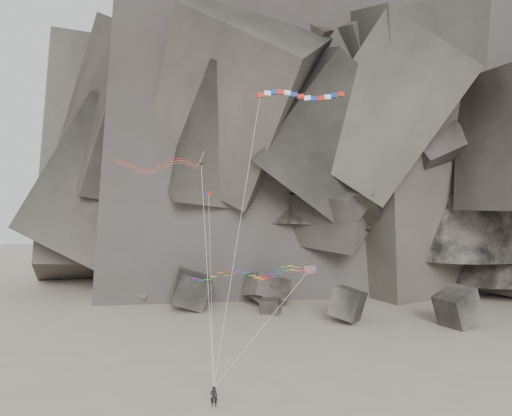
% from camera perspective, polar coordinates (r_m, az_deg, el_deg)
% --- Properties ---
extents(ground, '(260.00, 260.00, 0.00)m').
position_cam_1_polar(ground, '(50.59, -3.19, -20.13)').
color(ground, '#A39684').
rests_on(ground, ground).
extents(headland, '(110.00, 70.00, 84.00)m').
position_cam_1_polar(headland, '(118.48, 6.33, 12.61)').
color(headland, '#554E45').
rests_on(headland, ground).
extents(boulder_field, '(63.07, 16.01, 7.35)m').
position_cam_1_polar(boulder_field, '(82.72, -0.56, -10.25)').
color(boulder_field, '#47423F').
rests_on(boulder_field, ground).
extents(kite_flyer, '(0.83, 0.66, 2.08)m').
position_cam_1_polar(kite_flyer, '(46.92, -4.84, -20.51)').
color(kite_flyer, black).
rests_on(kite_flyer, ground).
extents(delta_kite, '(11.94, 5.80, 21.39)m').
position_cam_1_polar(delta_kite, '(50.54, -11.60, 4.88)').
color(delta_kite, red).
rests_on(delta_kite, ground).
extents(banner_kite, '(10.81, 10.25, 27.55)m').
position_cam_1_polar(banner_kite, '(51.44, 5.04, 12.50)').
color(banner_kite, red).
rests_on(banner_kite, ground).
extents(parafoil_kite, '(11.90, 3.67, 10.61)m').
position_cam_1_polar(parafoil_kite, '(46.34, -1.02, -7.43)').
color(parafoil_kite, '#E0BB0C').
rests_on(parafoil_kite, ground).
extents(pennant_kite, '(1.82, 3.32, 17.24)m').
position_cam_1_polar(pennant_kite, '(46.62, -5.37, -2.43)').
color(pennant_kite, red).
rests_on(pennant_kite, ground).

